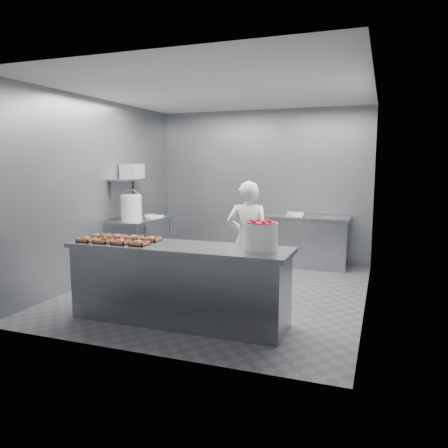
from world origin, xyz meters
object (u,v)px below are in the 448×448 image
Objects in this scene: tray_0 at (86,239)px; tray_7 at (152,239)px; back_counter at (306,241)px; tray_6 at (134,238)px; worker at (248,239)px; strawberry_tub at (261,235)px; appliance at (132,171)px; tray_1 at (104,241)px; glaze_bucket at (131,207)px; tray_2 at (121,242)px; tray_4 at (101,236)px; tray_5 at (118,237)px; service_counter at (179,283)px; prep_table at (141,237)px; tray_3 at (139,243)px.

tray_7 is at bearing 22.04° from tray_0.
back_counter is 8.01× the size of tray_7.
tray_6 is 0.12× the size of worker.
strawberry_tub is 3.43m from appliance.
glaze_bucket reaches higher than tray_1.
tray_2 and tray_6 have the same top height.
tray_4 is 1.00× the size of tray_6.
appliance reaches higher than strawberry_tub.
tray_1 is 0.56m from tray_7.
back_counter is 8.01× the size of tray_5.
tray_4 reaches higher than back_counter.
tray_1 is at bearing -170.75° from service_counter.
worker reaches higher than tray_5.
tray_5 reaches higher than tray_1.
strawberry_tub is at bearing -35.82° from prep_table.
back_counter is 3.40m from tray_7.
tray_1 is 1.00× the size of tray_3.
tray_1 is (-1.79, -3.40, 0.47)m from back_counter.
glaze_bucket reaches higher than tray_2.
tray_3 is (0.48, -0.00, 0.00)m from tray_1.
service_counter is 13.88× the size of tray_0.
worker is (1.35, 1.38, -0.13)m from tray_1.
tray_3 is 0.37× the size of glaze_bucket.
tray_7 is 0.51× the size of strawberry_tub.
tray_7 is 1.40m from worker.
worker is 1.28m from strawberry_tub.
tray_4 is (-2.03, -3.10, 0.47)m from back_counter.
tray_0 is at bearing -172.70° from service_counter.
tray_5 is 0.12× the size of worker.
appliance is at bearing 107.67° from tray_0.
strawberry_tub is at bearing -32.53° from appliance.
tray_7 is 1.95m from glaze_bucket.
tray_0 is at bearing 180.00° from tray_3.
tray_3 is 1.00× the size of tray_7.
appliance reaches higher than tray_1.
tray_3 reaches higher than prep_table.
service_counter is 13.88× the size of tray_2.
tray_2 is 0.38m from tray_5.
appliance is (-1.16, 2.14, 0.76)m from tray_2.
tray_2 is at bearing -50.54° from tray_5.
glaze_bucket is (-1.22, 1.80, 0.20)m from tray_3.
glaze_bucket reaches higher than tray_0.
tray_3 and tray_6 have the same top height.
tray_5 is at bearing 180.00° from tray_7.
service_counter is at bearing 9.25° from tray_1.
worker is (1.11, 1.38, -0.13)m from tray_2.
tray_5 is at bearing 50.54° from tray_0.
tray_6 reaches higher than back_counter.
tray_6 is at bearing -55.63° from appliance.
tray_2 is at bearing -90.00° from tray_6.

